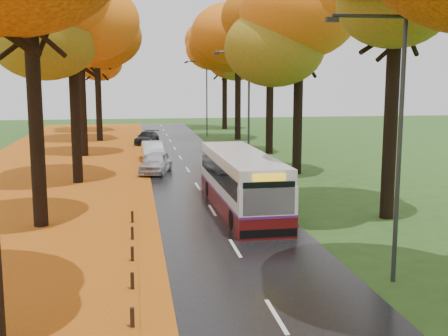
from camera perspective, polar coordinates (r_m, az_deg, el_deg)
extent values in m
cube|color=black|center=(33.18, -2.88, -1.57)|extent=(6.50, 90.00, 0.04)
cube|color=silver|center=(33.17, -2.88, -1.53)|extent=(0.12, 90.00, 0.01)
cube|color=#80390B|center=(33.44, -18.41, -1.97)|extent=(12.00, 90.00, 0.02)
cube|color=#CF6815|center=(32.99, -8.16, -1.68)|extent=(0.90, 90.00, 0.01)
cylinder|color=black|center=(24.29, -18.59, 4.88)|extent=(0.60, 0.60, 9.15)
cylinder|color=black|center=(34.15, -14.85, 5.17)|extent=(0.60, 0.60, 8.00)
ellipsoid|color=orange|center=(34.19, -15.20, 13.56)|extent=(9.20, 9.20, 7.18)
cylinder|color=black|center=(46.12, -14.18, 6.51)|extent=(0.60, 0.60, 8.58)
ellipsoid|color=orange|center=(46.21, -14.44, 13.16)|extent=(8.00, 8.00, 6.24)
cylinder|color=black|center=(57.03, -12.65, 7.30)|extent=(0.60, 0.60, 9.15)
ellipsoid|color=orange|center=(57.16, -12.85, 13.04)|extent=(9.20, 9.20, 7.18)
cylinder|color=black|center=(67.06, -12.65, 7.05)|extent=(0.60, 0.60, 8.00)
ellipsoid|color=orange|center=(67.09, -12.80, 11.32)|extent=(8.00, 8.00, 6.24)
cylinder|color=black|center=(25.48, 16.60, 5.23)|extent=(0.60, 0.60, 9.22)
cylinder|color=black|center=(36.50, 7.51, 5.78)|extent=(0.60, 0.60, 8.19)
ellipsoid|color=orange|center=(36.57, 7.68, 13.82)|extent=(9.20, 9.20, 7.18)
cylinder|color=black|center=(46.28, 4.67, 6.84)|extent=(0.60, 0.60, 8.70)
ellipsoid|color=orange|center=(46.39, 4.76, 13.57)|extent=(8.20, 8.20, 6.40)
cylinder|color=black|center=(56.90, 1.42, 7.54)|extent=(0.60, 0.60, 9.22)
ellipsoid|color=orange|center=(57.03, 1.44, 13.34)|extent=(9.20, 9.20, 7.18)
cylinder|color=black|center=(68.83, 0.06, 7.39)|extent=(0.60, 0.60, 8.19)
ellipsoid|color=orange|center=(68.87, 0.06, 11.65)|extent=(8.20, 8.20, 6.40)
cube|color=black|center=(14.66, -9.30, -14.79)|extent=(0.11, 0.11, 0.52)
cube|color=black|center=(17.07, -9.30, -11.27)|extent=(0.11, 0.11, 0.52)
cube|color=black|center=(19.53, -9.30, -8.62)|extent=(0.11, 0.11, 0.52)
cube|color=black|center=(22.02, -9.30, -6.57)|extent=(0.11, 0.11, 0.52)
cube|color=black|center=(24.53, -9.30, -4.94)|extent=(0.11, 0.11, 0.52)
cylinder|color=#333538|center=(17.38, 17.38, 1.53)|extent=(0.14, 0.14, 8.00)
cylinder|color=#333538|center=(16.87, 14.57, 14.72)|extent=(2.20, 0.11, 0.11)
cube|color=#333538|center=(16.46, 10.92, 14.57)|extent=(0.35, 0.18, 0.14)
cylinder|color=#333538|center=(38.27, 2.53, 5.86)|extent=(0.14, 0.14, 8.00)
cylinder|color=#333538|center=(38.04, 0.92, 11.73)|extent=(2.20, 0.11, 0.11)
cube|color=#333538|center=(37.85, -0.76, 11.56)|extent=(0.35, 0.18, 0.14)
cylinder|color=#333538|center=(59.95, -1.76, 7.04)|extent=(0.14, 0.14, 8.00)
cylinder|color=#333538|center=(59.81, -2.84, 10.77)|extent=(2.20, 0.11, 0.11)
cube|color=#333538|center=(59.69, -3.91, 10.64)|extent=(0.35, 0.18, 0.14)
cube|color=#4F0C0C|center=(26.40, 1.73, -3.38)|extent=(2.52, 10.21, 0.83)
cube|color=silver|center=(26.20, 1.75, -1.21)|extent=(2.52, 10.21, 1.20)
cube|color=silver|center=(26.05, 1.76, 0.79)|extent=(2.47, 10.00, 0.65)
cube|color=#4C1A5D|center=(26.31, 1.74, -2.40)|extent=(2.54, 10.23, 0.11)
cube|color=black|center=(26.14, 1.75, -0.42)|extent=(2.53, 9.40, 0.79)
cube|color=black|center=(21.35, 4.59, -3.12)|extent=(2.03, 0.10, 1.29)
cube|color=yellow|center=(21.19, 4.62, -0.99)|extent=(1.27, 0.09, 0.26)
cube|color=black|center=(21.70, 4.53, -6.61)|extent=(2.27, 0.17, 0.32)
cylinder|color=black|center=(22.90, 1.01, -5.21)|extent=(0.28, 0.93, 0.92)
cylinder|color=black|center=(23.38, 6.00, -4.96)|extent=(0.28, 0.93, 0.92)
cylinder|color=black|center=(29.15, -1.51, -2.10)|extent=(0.28, 0.93, 0.92)
cylinder|color=black|center=(29.53, 2.46, -1.96)|extent=(0.28, 0.93, 0.92)
imported|color=silver|center=(36.84, -6.92, 0.56)|extent=(2.65, 4.35, 1.39)
imported|color=#A2A5AA|center=(42.51, -7.27, 1.73)|extent=(1.68, 4.39, 1.43)
imported|color=black|center=(53.43, -7.83, 3.08)|extent=(2.72, 4.35, 1.18)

